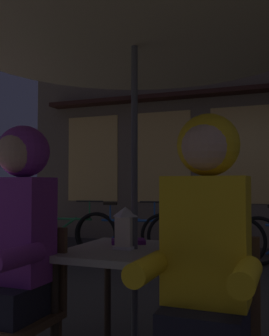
{
  "coord_description": "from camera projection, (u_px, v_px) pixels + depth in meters",
  "views": [
    {
      "loc": [
        0.81,
        -2.05,
        1.1
      ],
      "look_at": [
        0.0,
        0.0,
        1.19
      ],
      "focal_mm": 42.68,
      "sensor_mm": 36.0,
      "label": 1
    }
  ],
  "objects": [
    {
      "name": "cafe_table",
      "position": [
        134.0,
        267.0,
        2.19
      ],
      "size": [
        0.72,
        0.72,
        0.74
      ],
      "color": "#B2AD9E",
      "rests_on": "ground_plane"
    },
    {
      "name": "patio_umbrella",
      "position": [
        134.0,
        13.0,
        2.24
      ],
      "size": [
        2.1,
        2.1,
        2.31
      ],
      "color": "#4C4C51",
      "rests_on": "ground_plane"
    },
    {
      "name": "lantern",
      "position": [
        125.0,
        227.0,
        2.2
      ],
      "size": [
        0.11,
        0.11,
        0.23
      ],
      "color": "white",
      "rests_on": "cafe_table"
    },
    {
      "name": "chair_left",
      "position": [
        19.0,
        304.0,
        2.02
      ],
      "size": [
        0.4,
        0.4,
        0.87
      ],
      "color": "#513823",
      "rests_on": "ground_plane"
    },
    {
      "name": "chair_right",
      "position": [
        209.0,
        330.0,
        1.66
      ],
      "size": [
        0.4,
        0.4,
        0.87
      ],
      "color": "#513823",
      "rests_on": "ground_plane"
    },
    {
      "name": "person_left_hooded",
      "position": [
        13.0,
        234.0,
        1.98
      ],
      "size": [
        0.45,
        0.56,
        1.4
      ],
      "color": "black",
      "rests_on": "ground_plane"
    },
    {
      "name": "person_right_hooded",
      "position": [
        205.0,
        246.0,
        1.63
      ],
      "size": [
        0.45,
        0.56,
        1.4
      ],
      "color": "black",
      "rests_on": "ground_plane"
    },
    {
      "name": "bicycle_nearest",
      "position": [
        66.0,
        231.0,
        6.25
      ],
      "size": [
        1.68,
        0.22,
        0.84
      ],
      "color": "black",
      "rests_on": "ground_plane"
    },
    {
      "name": "bicycle_second",
      "position": [
        129.0,
        234.0,
        5.97
      ],
      "size": [
        1.65,
        0.42,
        0.84
      ],
      "color": "black",
      "rests_on": "ground_plane"
    },
    {
      "name": "bicycle_third",
      "position": [
        204.0,
        238.0,
        5.53
      ],
      "size": [
        1.68,
        0.08,
        0.84
      ],
      "color": "black",
      "rests_on": "ground_plane"
    },
    {
      "name": "book",
      "position": [
        128.0,
        241.0,
        2.4
      ],
      "size": [
        0.24,
        0.21,
        0.02
      ],
      "primitive_type": "cube",
      "rotation": [
        0.0,
        0.0,
        0.45
      ],
      "color": "#661E7A",
      "rests_on": "cafe_table"
    }
  ]
}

